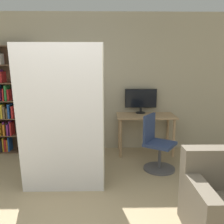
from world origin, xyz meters
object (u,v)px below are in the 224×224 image
at_px(monitor, 141,99).
at_px(mattress_near, 62,120).
at_px(office_chair, 157,148).
at_px(bookshelf, 11,103).
at_px(mattress_far, 66,115).

xyz_separation_m(monitor, mattress_near, (-1.26, -1.65, -0.04)).
height_order(office_chair, bookshelf, bookshelf).
relative_size(monitor, mattress_near, 0.31).
height_order(mattress_near, mattress_far, mattress_near).
height_order(office_chair, mattress_far, mattress_far).
bearing_deg(bookshelf, monitor, 0.56).
xyz_separation_m(office_chair, mattress_far, (-1.42, -0.34, 0.63)).
xyz_separation_m(monitor, office_chair, (0.15, -0.95, -0.67)).
bearing_deg(monitor, mattress_near, -127.41).
bearing_deg(mattress_near, mattress_far, 90.00).
bearing_deg(office_chair, mattress_near, -153.65).
relative_size(office_chair, mattress_near, 0.46).
distance_m(monitor, mattress_near, 2.08).
xyz_separation_m(mattress_near, mattress_far, (0.00, 0.36, -0.00)).
distance_m(bookshelf, mattress_far, 1.80).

